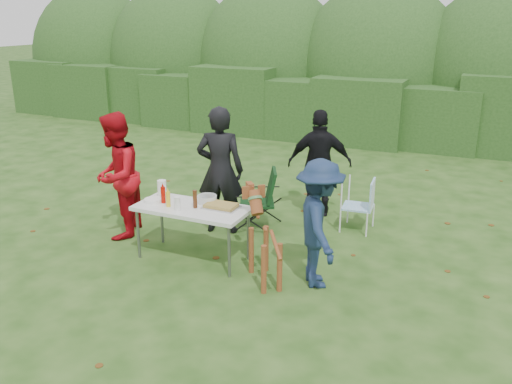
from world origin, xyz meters
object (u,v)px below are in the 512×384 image
at_px(child, 319,224).
at_px(mustard_bottle, 168,199).
at_px(person_cook, 220,170).
at_px(lawn_chair, 358,204).
at_px(folding_table, 192,211).
at_px(person_red_jacket, 116,176).
at_px(beer_bottle, 195,199).
at_px(camping_chair, 257,199).
at_px(person_black_puffy, 320,164).
at_px(dog, 265,242).
at_px(ketchup_bottle, 163,195).
at_px(paper_towel_roll, 162,189).

bearing_deg(child, mustard_bottle, 64.08).
relative_size(person_cook, lawn_chair, 2.36).
xyz_separation_m(folding_table, person_cook, (-0.11, 1.02, 0.26)).
relative_size(folding_table, person_red_jacket, 0.82).
bearing_deg(person_cook, beer_bottle, 82.95).
bearing_deg(beer_bottle, camping_chair, 78.75).
relative_size(person_black_puffy, dog, 1.56).
relative_size(dog, beer_bottle, 4.62).
height_order(person_cook, child, person_cook).
height_order(camping_chair, ketchup_bottle, ketchup_bottle).
relative_size(folding_table, beer_bottle, 6.25).
xyz_separation_m(dog, beer_bottle, (-1.07, 0.19, 0.33)).
bearing_deg(paper_towel_roll, person_cook, 65.03).
bearing_deg(child, person_cook, 31.97).
distance_m(person_cook, lawn_chair, 2.13).
bearing_deg(person_cook, mustard_bottle, 64.82).
height_order(person_cook, dog, person_cook).
relative_size(lawn_chair, ketchup_bottle, 3.65).
height_order(person_red_jacket, camping_chair, person_red_jacket).
xyz_separation_m(folding_table, lawn_chair, (1.74, 1.91, -0.28)).
bearing_deg(camping_chair, beer_bottle, 53.33).
distance_m(folding_table, child, 1.74).
height_order(mustard_bottle, paper_towel_roll, paper_towel_roll).
distance_m(person_cook, beer_bottle, 1.05).
bearing_deg(camping_chair, ketchup_bottle, 35.66).
bearing_deg(mustard_bottle, person_black_puffy, 61.67).
distance_m(folding_table, mustard_bottle, 0.34).
distance_m(person_black_puffy, paper_towel_roll, 2.65).
distance_m(lawn_chair, ketchup_bottle, 2.94).
height_order(child, dog, child).
distance_m(person_red_jacket, person_black_puffy, 3.15).
bearing_deg(person_black_puffy, paper_towel_roll, 35.91).
height_order(person_cook, person_red_jacket, person_cook).
bearing_deg(person_red_jacket, folding_table, 60.59).
bearing_deg(child, beer_bottle, 61.33).
distance_m(person_black_puffy, beer_bottle, 2.48).
xyz_separation_m(person_red_jacket, lawn_chair, (3.15, 1.65, -0.51)).
height_order(person_black_puffy, beer_bottle, person_black_puffy).
bearing_deg(beer_bottle, ketchup_bottle, -179.16).
bearing_deg(camping_chair, child, 111.06).
relative_size(person_red_jacket, ketchup_bottle, 8.32).
xyz_separation_m(person_cook, child, (1.85, -1.01, -0.17)).
distance_m(camping_chair, paper_towel_roll, 1.55).
bearing_deg(beer_bottle, person_black_puffy, 67.57).
height_order(lawn_chair, paper_towel_roll, paper_towel_roll).
bearing_deg(lawn_chair, folding_table, 42.14).
xyz_separation_m(person_cook, person_black_puffy, (1.12, 1.26, -0.09)).
height_order(person_cook, person_black_puffy, person_cook).
bearing_deg(child, dog, 80.07).
relative_size(folding_table, camping_chair, 1.61).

